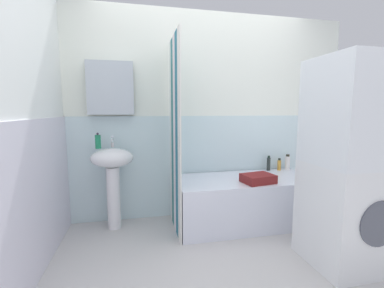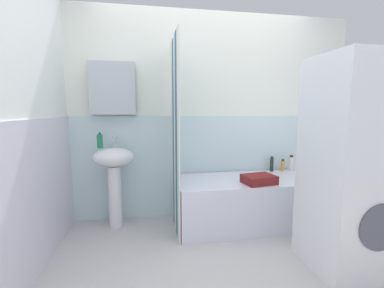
{
  "view_description": "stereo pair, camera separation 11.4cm",
  "coord_description": "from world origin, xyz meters",
  "px_view_note": "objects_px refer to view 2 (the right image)",
  "views": [
    {
      "loc": [
        -0.8,
        -1.78,
        1.26
      ],
      "look_at": [
        -0.25,
        0.75,
        0.93
      ],
      "focal_mm": 24.37,
      "sensor_mm": 36.0,
      "label": 1
    },
    {
      "loc": [
        -0.69,
        -1.8,
        1.26
      ],
      "look_at": [
        -0.25,
        0.75,
        0.93
      ],
      "focal_mm": 24.37,
      "sensor_mm": 36.0,
      "label": 2
    }
  ],
  "objects_px": {
    "bathtub": "(247,201)",
    "towel_folded": "(259,179)",
    "sink": "(114,169)",
    "soap_dispenser": "(100,141)",
    "shampoo_bottle": "(272,164)",
    "washer_dryer_stack": "(353,166)",
    "body_wash_bottle": "(291,163)",
    "conditioner_bottle": "(283,166)"
  },
  "relations": [
    {
      "from": "bathtub",
      "to": "towel_folded",
      "type": "distance_m",
      "value": 0.36
    },
    {
      "from": "towel_folded",
      "to": "bathtub",
      "type": "bearing_deg",
      "value": 102.74
    },
    {
      "from": "sink",
      "to": "towel_folded",
      "type": "distance_m",
      "value": 1.53
    },
    {
      "from": "sink",
      "to": "bathtub",
      "type": "relative_size",
      "value": 0.56
    },
    {
      "from": "soap_dispenser",
      "to": "shampoo_bottle",
      "type": "bearing_deg",
      "value": 2.9
    },
    {
      "from": "bathtub",
      "to": "towel_folded",
      "type": "bearing_deg",
      "value": -77.26
    },
    {
      "from": "sink",
      "to": "washer_dryer_stack",
      "type": "xyz_separation_m",
      "value": [
        1.94,
        -1.08,
        0.2
      ]
    },
    {
      "from": "soap_dispenser",
      "to": "body_wash_bottle",
      "type": "relative_size",
      "value": 0.84
    },
    {
      "from": "towel_folded",
      "to": "soap_dispenser",
      "type": "bearing_deg",
      "value": 166.59
    },
    {
      "from": "conditioner_bottle",
      "to": "shampoo_bottle",
      "type": "xyz_separation_m",
      "value": [
        -0.14,
        0.02,
        0.02
      ]
    },
    {
      "from": "sink",
      "to": "shampoo_bottle",
      "type": "relative_size",
      "value": 4.66
    },
    {
      "from": "washer_dryer_stack",
      "to": "bathtub",
      "type": "bearing_deg",
      "value": 118.72
    },
    {
      "from": "sink",
      "to": "body_wash_bottle",
      "type": "bearing_deg",
      "value": 2.89
    },
    {
      "from": "sink",
      "to": "washer_dryer_stack",
      "type": "bearing_deg",
      "value": -29.06
    },
    {
      "from": "soap_dispenser",
      "to": "bathtub",
      "type": "xyz_separation_m",
      "value": [
        1.58,
        -0.19,
        -0.69
      ]
    },
    {
      "from": "bathtub",
      "to": "body_wash_bottle",
      "type": "bearing_deg",
      "value": 22.0
    },
    {
      "from": "sink",
      "to": "shampoo_bottle",
      "type": "height_order",
      "value": "sink"
    },
    {
      "from": "shampoo_bottle",
      "to": "sink",
      "type": "bearing_deg",
      "value": -176.29
    },
    {
      "from": "conditioner_bottle",
      "to": "body_wash_bottle",
      "type": "bearing_deg",
      "value": 0.53
    },
    {
      "from": "soap_dispenser",
      "to": "shampoo_bottle",
      "type": "height_order",
      "value": "soap_dispenser"
    },
    {
      "from": "towel_folded",
      "to": "conditioner_bottle",
      "type": "bearing_deg",
      "value": 42.12
    },
    {
      "from": "conditioner_bottle",
      "to": "shampoo_bottle",
      "type": "distance_m",
      "value": 0.14
    },
    {
      "from": "sink",
      "to": "conditioner_bottle",
      "type": "xyz_separation_m",
      "value": [
        2.01,
        0.11,
        -0.05
      ]
    },
    {
      "from": "body_wash_bottle",
      "to": "washer_dryer_stack",
      "type": "distance_m",
      "value": 1.22
    },
    {
      "from": "body_wash_bottle",
      "to": "conditioner_bottle",
      "type": "xyz_separation_m",
      "value": [
        -0.12,
        -0.0,
        -0.02
      ]
    },
    {
      "from": "body_wash_bottle",
      "to": "shampoo_bottle",
      "type": "xyz_separation_m",
      "value": [
        -0.25,
        0.01,
        -0.01
      ]
    },
    {
      "from": "body_wash_bottle",
      "to": "conditioner_bottle",
      "type": "bearing_deg",
      "value": -179.47
    },
    {
      "from": "sink",
      "to": "towel_folded",
      "type": "height_order",
      "value": "sink"
    },
    {
      "from": "soap_dispenser",
      "to": "body_wash_bottle",
      "type": "xyz_separation_m",
      "value": [
        2.26,
        0.09,
        -0.34
      ]
    },
    {
      "from": "washer_dryer_stack",
      "to": "soap_dispenser",
      "type": "bearing_deg",
      "value": 152.14
    },
    {
      "from": "soap_dispenser",
      "to": "towel_folded",
      "type": "distance_m",
      "value": 1.71
    },
    {
      "from": "soap_dispenser",
      "to": "body_wash_bottle",
      "type": "bearing_deg",
      "value": 2.22
    },
    {
      "from": "bathtub",
      "to": "washer_dryer_stack",
      "type": "xyz_separation_m",
      "value": [
        0.5,
        -0.91,
        0.58
      ]
    },
    {
      "from": "bathtub",
      "to": "body_wash_bottle",
      "type": "height_order",
      "value": "body_wash_bottle"
    },
    {
      "from": "shampoo_bottle",
      "to": "towel_folded",
      "type": "distance_m",
      "value": 0.62
    },
    {
      "from": "soap_dispenser",
      "to": "conditioner_bottle",
      "type": "xyz_separation_m",
      "value": [
        2.14,
        0.09,
        -0.36
      ]
    },
    {
      "from": "towel_folded",
      "to": "washer_dryer_stack",
      "type": "height_order",
      "value": "washer_dryer_stack"
    },
    {
      "from": "soap_dispenser",
      "to": "towel_folded",
      "type": "bearing_deg",
      "value": -13.41
    },
    {
      "from": "bathtub",
      "to": "shampoo_bottle",
      "type": "distance_m",
      "value": 0.62
    },
    {
      "from": "soap_dispenser",
      "to": "bathtub",
      "type": "bearing_deg",
      "value": -6.83
    },
    {
      "from": "bathtub",
      "to": "washer_dryer_stack",
      "type": "distance_m",
      "value": 1.19
    },
    {
      "from": "bathtub",
      "to": "soap_dispenser",
      "type": "bearing_deg",
      "value": 173.17
    }
  ]
}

